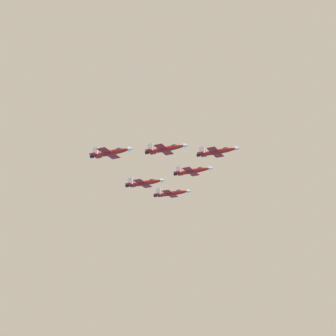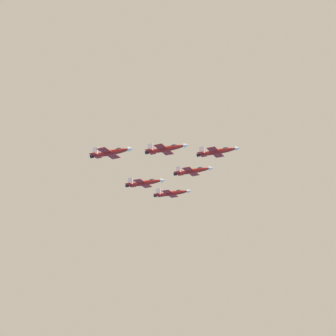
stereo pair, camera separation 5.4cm
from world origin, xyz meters
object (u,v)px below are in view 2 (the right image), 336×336
(jet_right_outer, at_px, (111,152))
(jet_slot_rear, at_px, (145,183))
(jet_left_wingman, at_px, (193,171))
(jet_lead, at_px, (217,152))
(jet_right_wingman, at_px, (166,149))
(jet_left_outer, at_px, (172,193))

(jet_right_outer, bearing_deg, jet_slot_rear, 90.74)
(jet_left_wingman, bearing_deg, jet_lead, -39.41)
(jet_left_wingman, relative_size, jet_right_wingman, 1.01)
(jet_left_wingman, xyz_separation_m, jet_slot_rear, (6.26, -19.98, -7.29))
(jet_lead, relative_size, jet_right_outer, 0.99)
(jet_lead, relative_size, jet_left_wingman, 0.99)
(jet_right_wingman, relative_size, jet_slot_rear, 0.99)
(jet_lead, bearing_deg, jet_right_outer, -139.30)
(jet_lead, height_order, jet_left_outer, jet_lead)
(jet_right_outer, bearing_deg, jet_lead, 41.11)
(jet_lead, height_order, jet_right_outer, jet_lead)
(jet_left_outer, bearing_deg, jet_right_outer, -90.70)
(jet_right_wingman, xyz_separation_m, jet_slot_rear, (-18.71, -9.40, -7.14))
(jet_right_outer, bearing_deg, jet_left_wingman, 69.33)
(jet_right_wingman, relative_size, jet_right_outer, 0.99)
(jet_left_wingman, height_order, jet_slot_rear, jet_left_wingman)
(jet_left_wingman, distance_m, jet_right_wingman, 27.12)
(jet_lead, bearing_deg, jet_slot_rear, -179.67)
(jet_right_wingman, bearing_deg, jet_right_outer, -139.49)
(jet_left_outer, relative_size, jet_right_outer, 1.03)
(jet_right_wingman, height_order, jet_left_outer, jet_right_wingman)
(jet_right_wingman, bearing_deg, jet_lead, 40.51)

